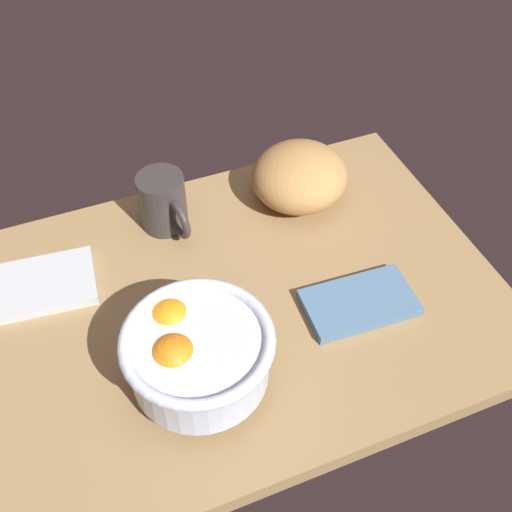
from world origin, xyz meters
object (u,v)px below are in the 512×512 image
bread_loaf (299,176)px  fruit_bowl (195,353)px  napkin_spare (359,303)px  mug (164,203)px  napkin_folded (45,284)px

bread_loaf → fruit_bowl: bearing=-134.4°
napkin_spare → fruit_bowl: bearing=-173.0°
bread_loaf → napkin_spare: size_ratio=1.01×
bread_loaf → napkin_spare: bread_loaf is taller
bread_loaf → mug: bearing=174.5°
fruit_bowl → bread_loaf: fruit_bowl is taller
bread_loaf → napkin_folded: size_ratio=1.10×
fruit_bowl → mug: bearing=81.4°
fruit_bowl → mug: (4.49, 29.63, -1.70)cm
bread_loaf → mug: 22.51cm
napkin_spare → mug: bearing=128.4°
mug → napkin_folded: bearing=-163.6°
fruit_bowl → napkin_spare: 26.30cm
bread_loaf → mug: same height
mug → fruit_bowl: bearing=-98.6°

